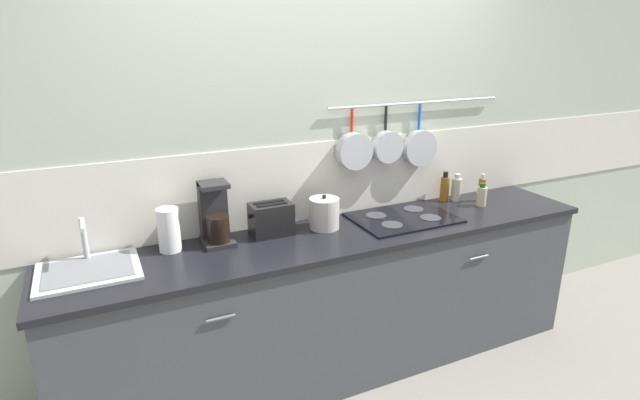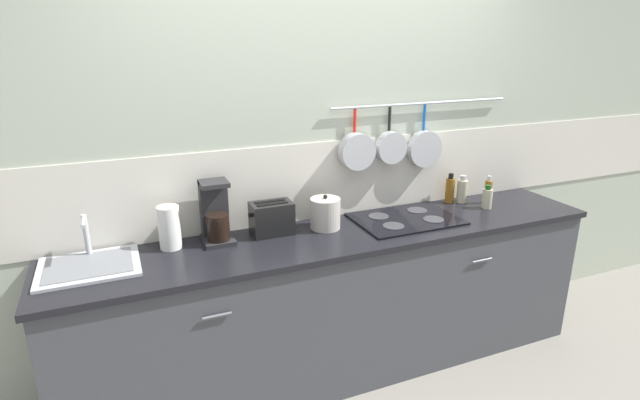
{
  "view_description": "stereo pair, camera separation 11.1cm",
  "coord_description": "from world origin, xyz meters",
  "px_view_note": "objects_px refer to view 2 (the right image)",
  "views": [
    {
      "loc": [
        -1.24,
        -2.33,
        1.99
      ],
      "look_at": [
        -0.14,
        0.0,
        1.13
      ],
      "focal_mm": 28.0,
      "sensor_mm": 36.0,
      "label": 1
    },
    {
      "loc": [
        -1.14,
        -2.37,
        1.99
      ],
      "look_at": [
        -0.14,
        0.0,
        1.13
      ],
      "focal_mm": 28.0,
      "sensor_mm": 36.0,
      "label": 2
    }
  ],
  "objects_px": {
    "bottle_cooking_wine": "(462,191)",
    "bottle_sesame_oil": "(488,191)",
    "bottle_hot_sauce": "(450,190)",
    "bottle_dish_soap": "(487,198)",
    "kettle": "(325,213)",
    "coffee_maker": "(216,216)",
    "paper_towel_roll": "(169,227)",
    "toaster": "(272,218)"
  },
  "relations": [
    {
      "from": "bottle_cooking_wine",
      "to": "bottle_sesame_oil",
      "type": "distance_m",
      "value": 0.17
    },
    {
      "from": "bottle_hot_sauce",
      "to": "bottle_dish_soap",
      "type": "relative_size",
      "value": 1.31
    },
    {
      "from": "bottle_hot_sauce",
      "to": "bottle_sesame_oil",
      "type": "xyz_separation_m",
      "value": [
        0.22,
        -0.11,
        -0.01
      ]
    },
    {
      "from": "kettle",
      "to": "bottle_cooking_wine",
      "type": "distance_m",
      "value": 1.03
    },
    {
      "from": "bottle_hot_sauce",
      "to": "bottle_dish_soap",
      "type": "xyz_separation_m",
      "value": [
        0.15,
        -0.19,
        -0.02
      ]
    },
    {
      "from": "kettle",
      "to": "bottle_dish_soap",
      "type": "xyz_separation_m",
      "value": [
        1.11,
        -0.08,
        -0.02
      ]
    },
    {
      "from": "coffee_maker",
      "to": "bottle_dish_soap",
      "type": "relative_size",
      "value": 2.22
    },
    {
      "from": "paper_towel_roll",
      "to": "toaster",
      "type": "relative_size",
      "value": 0.93
    },
    {
      "from": "toaster",
      "to": "kettle",
      "type": "relative_size",
      "value": 1.22
    },
    {
      "from": "paper_towel_roll",
      "to": "toaster",
      "type": "height_order",
      "value": "paper_towel_roll"
    },
    {
      "from": "bottle_sesame_oil",
      "to": "bottle_dish_soap",
      "type": "bearing_deg",
      "value": -132.13
    },
    {
      "from": "bottle_hot_sauce",
      "to": "bottle_dish_soap",
      "type": "distance_m",
      "value": 0.24
    },
    {
      "from": "paper_towel_roll",
      "to": "bottle_cooking_wine",
      "type": "distance_m",
      "value": 1.9
    },
    {
      "from": "toaster",
      "to": "bottle_dish_soap",
      "type": "xyz_separation_m",
      "value": [
        1.42,
        -0.12,
        -0.03
      ]
    },
    {
      "from": "toaster",
      "to": "bottle_hot_sauce",
      "type": "height_order",
      "value": "bottle_hot_sauce"
    },
    {
      "from": "coffee_maker",
      "to": "bottle_dish_soap",
      "type": "bearing_deg",
      "value": -4.79
    },
    {
      "from": "kettle",
      "to": "coffee_maker",
      "type": "bearing_deg",
      "value": 174.25
    },
    {
      "from": "coffee_maker",
      "to": "toaster",
      "type": "relative_size",
      "value": 1.36
    },
    {
      "from": "toaster",
      "to": "bottle_dish_soap",
      "type": "bearing_deg",
      "value": -4.83
    },
    {
      "from": "toaster",
      "to": "kettle",
      "type": "distance_m",
      "value": 0.31
    },
    {
      "from": "kettle",
      "to": "bottle_hot_sauce",
      "type": "bearing_deg",
      "value": 6.3
    },
    {
      "from": "coffee_maker",
      "to": "bottle_hot_sauce",
      "type": "bearing_deg",
      "value": 1.57
    },
    {
      "from": "paper_towel_roll",
      "to": "coffee_maker",
      "type": "relative_size",
      "value": 0.68
    },
    {
      "from": "toaster",
      "to": "bottle_hot_sauce",
      "type": "bearing_deg",
      "value": 3.07
    },
    {
      "from": "bottle_cooking_wine",
      "to": "bottle_sesame_oil",
      "type": "relative_size",
      "value": 0.99
    },
    {
      "from": "paper_towel_roll",
      "to": "coffee_maker",
      "type": "xyz_separation_m",
      "value": [
        0.25,
        0.01,
        0.02
      ]
    },
    {
      "from": "paper_towel_roll",
      "to": "toaster",
      "type": "xyz_separation_m",
      "value": [
        0.55,
        -0.02,
        -0.02
      ]
    },
    {
      "from": "toaster",
      "to": "paper_towel_roll",
      "type": "bearing_deg",
      "value": 178.26
    },
    {
      "from": "kettle",
      "to": "bottle_hot_sauce",
      "type": "xyz_separation_m",
      "value": [
        0.95,
        0.11,
        -0.0
      ]
    },
    {
      "from": "paper_towel_roll",
      "to": "toaster",
      "type": "distance_m",
      "value": 0.55
    },
    {
      "from": "paper_towel_roll",
      "to": "bottle_hot_sauce",
      "type": "xyz_separation_m",
      "value": [
        1.82,
        0.05,
        -0.03
      ]
    },
    {
      "from": "coffee_maker",
      "to": "bottle_dish_soap",
      "type": "xyz_separation_m",
      "value": [
        1.73,
        -0.14,
        -0.07
      ]
    },
    {
      "from": "kettle",
      "to": "bottle_dish_soap",
      "type": "relative_size",
      "value": 1.34
    },
    {
      "from": "bottle_sesame_oil",
      "to": "bottle_hot_sauce",
      "type": "bearing_deg",
      "value": 153.42
    },
    {
      "from": "kettle",
      "to": "bottle_sesame_oil",
      "type": "bearing_deg",
      "value": -0.31
    },
    {
      "from": "coffee_maker",
      "to": "paper_towel_roll",
      "type": "bearing_deg",
      "value": -178.15
    },
    {
      "from": "kettle",
      "to": "bottle_hot_sauce",
      "type": "height_order",
      "value": "kettle"
    },
    {
      "from": "bottle_hot_sauce",
      "to": "bottle_sesame_oil",
      "type": "relative_size",
      "value": 1.07
    },
    {
      "from": "coffee_maker",
      "to": "bottle_sesame_oil",
      "type": "height_order",
      "value": "coffee_maker"
    },
    {
      "from": "coffee_maker",
      "to": "kettle",
      "type": "relative_size",
      "value": 1.66
    },
    {
      "from": "kettle",
      "to": "bottle_dish_soap",
      "type": "bearing_deg",
      "value": -4.26
    },
    {
      "from": "paper_towel_roll",
      "to": "bottle_hot_sauce",
      "type": "height_order",
      "value": "paper_towel_roll"
    }
  ]
}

